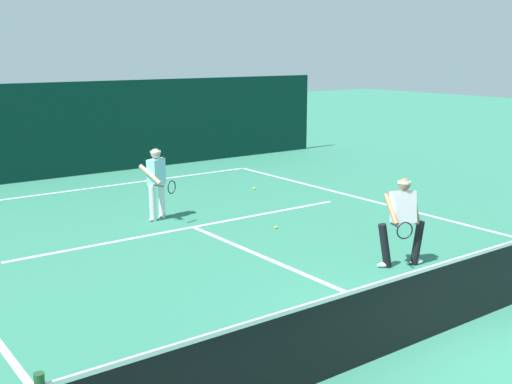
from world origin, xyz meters
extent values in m
plane|color=#2D745A|center=(0.00, 0.00, 0.00)|extent=(80.00, 80.00, 0.00)
cube|color=white|center=(0.00, 11.50, 0.00)|extent=(9.71, 0.10, 0.01)
cube|color=white|center=(0.00, 6.45, 0.00)|extent=(7.92, 0.10, 0.01)
cube|color=white|center=(0.00, 3.20, 0.00)|extent=(0.10, 6.40, 0.01)
cube|color=black|center=(0.00, 0.00, 0.48)|extent=(10.47, 0.02, 0.95)
cube|color=white|center=(0.00, 0.00, 0.98)|extent=(10.47, 0.03, 0.05)
cylinder|color=black|center=(1.94, 2.04, 0.39)|extent=(0.27, 0.21, 0.80)
cylinder|color=black|center=(1.36, 2.26, 0.39)|extent=(0.31, 0.23, 0.80)
ellipsoid|color=white|center=(1.94, 2.04, 0.04)|extent=(0.28, 0.20, 0.09)
ellipsoid|color=white|center=(1.36, 2.26, 0.04)|extent=(0.28, 0.20, 0.09)
cube|color=silver|center=(1.65, 2.15, 1.06)|extent=(0.49, 0.42, 0.58)
cylinder|color=#9E704C|center=(1.86, 2.07, 1.04)|extent=(0.25, 0.17, 0.61)
cylinder|color=#9E704C|center=(1.44, 2.23, 1.04)|extent=(0.26, 0.50, 0.49)
sphere|color=#9E704C|center=(1.65, 2.15, 1.46)|extent=(0.21, 0.21, 0.21)
cylinder|color=white|center=(1.65, 2.15, 1.50)|extent=(0.29, 0.29, 0.04)
cylinder|color=black|center=(1.30, 2.02, 0.83)|extent=(0.12, 0.25, 0.03)
torus|color=black|center=(1.18, 1.70, 0.83)|extent=(0.28, 0.13, 0.29)
cylinder|color=silver|center=(-0.14, 7.58, 0.40)|extent=(0.20, 0.20, 0.80)
cylinder|color=silver|center=(-0.45, 7.42, 0.40)|extent=(0.20, 0.20, 0.80)
ellipsoid|color=white|center=(-0.14, 7.58, 0.04)|extent=(0.28, 0.22, 0.09)
ellipsoid|color=white|center=(-0.45, 7.42, 0.04)|extent=(0.28, 0.22, 0.09)
cube|color=#8CCCE0|center=(-0.30, 7.50, 1.08)|extent=(0.47, 0.39, 0.57)
cylinder|color=tan|center=(-0.09, 7.61, 1.06)|extent=(0.18, 0.15, 0.62)
cylinder|color=tan|center=(-0.50, 7.40, 1.06)|extent=(0.34, 0.54, 0.42)
sphere|color=tan|center=(-0.30, 7.50, 1.49)|extent=(0.21, 0.21, 0.21)
cylinder|color=white|center=(-0.30, 7.50, 1.52)|extent=(0.31, 0.31, 0.04)
cylinder|color=black|center=(-0.43, 7.15, 0.84)|extent=(0.15, 0.25, 0.03)
torus|color=black|center=(-0.28, 6.85, 0.84)|extent=(0.27, 0.16, 0.29)
sphere|color=#D1E033|center=(1.35, 5.30, 0.03)|extent=(0.07, 0.07, 0.07)
sphere|color=#D1E033|center=(3.27, 8.72, 0.03)|extent=(0.07, 0.07, 0.07)
cube|color=#072E26|center=(0.00, 13.51, 1.40)|extent=(18.43, 0.12, 2.80)
camera|label=1|loc=(-6.64, -4.86, 3.68)|focal=44.46mm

